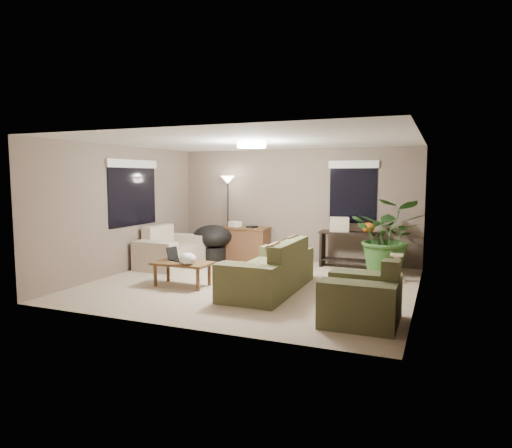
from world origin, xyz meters
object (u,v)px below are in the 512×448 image
at_px(main_sofa, 271,273).
at_px(houseplant, 388,245).
at_px(loveseat, 171,252).
at_px(floor_lamp, 228,190).
at_px(coffee_table, 182,266).
at_px(armchair, 362,300).
at_px(console_table, 351,247).
at_px(papasan_chair, 213,240).
at_px(cat_scratching_post, 396,270).
at_px(desk, 245,243).

height_order(main_sofa, houseplant, houseplant).
xyz_separation_m(loveseat, floor_lamp, (0.76, 1.24, 1.30)).
bearing_deg(coffee_table, floor_lamp, 98.98).
height_order(armchair, floor_lamp, floor_lamp).
distance_m(loveseat, console_table, 3.80).
bearing_deg(armchair, houseplant, 90.56).
distance_m(main_sofa, papasan_chair, 3.08).
bearing_deg(floor_lamp, houseplant, -5.57).
relative_size(coffee_table, papasan_chair, 0.96).
bearing_deg(floor_lamp, cat_scratching_post, -13.75).
xyz_separation_m(papasan_chair, floor_lamp, (0.24, 0.29, 1.13)).
bearing_deg(floor_lamp, loveseat, -121.59).
xyz_separation_m(console_table, floor_lamp, (-2.83, -0.02, 1.16)).
distance_m(main_sofa, floor_lamp, 3.38).
bearing_deg(armchair, main_sofa, 146.45).
relative_size(coffee_table, houseplant, 0.67).
bearing_deg(papasan_chair, armchair, -39.93).
bearing_deg(main_sofa, papasan_chair, 135.88).
bearing_deg(loveseat, main_sofa, -23.61).
bearing_deg(armchair, console_table, 102.97).
height_order(console_table, cat_scratching_post, console_table).
xyz_separation_m(loveseat, desk, (1.19, 1.24, 0.08)).
relative_size(loveseat, desk, 1.45).
distance_m(main_sofa, cat_scratching_post, 2.40).
bearing_deg(desk, coffee_table, -89.90).
bearing_deg(houseplant, loveseat, -168.57).
bearing_deg(houseplant, cat_scratching_post, -69.37).
relative_size(papasan_chair, houseplant, 0.70).
distance_m(houseplant, cat_scratching_post, 0.72).
relative_size(desk, floor_lamp, 0.58).
distance_m(floor_lamp, houseplant, 3.77).
distance_m(coffee_table, floor_lamp, 3.02).
bearing_deg(floor_lamp, papasan_chair, -130.34).
xyz_separation_m(desk, console_table, (2.40, 0.01, 0.06)).
xyz_separation_m(main_sofa, coffee_table, (-1.53, -0.29, 0.06)).
bearing_deg(cat_scratching_post, armchair, -94.16).
bearing_deg(loveseat, houseplant, 11.43).
height_order(coffee_table, desk, desk).
distance_m(main_sofa, armchair, 2.02).
bearing_deg(coffee_table, desk, 90.10).
bearing_deg(console_table, cat_scratching_post, -43.47).
bearing_deg(cat_scratching_post, console_table, 136.53).
xyz_separation_m(armchair, console_table, (-0.82, 3.56, 0.14)).
bearing_deg(papasan_chair, main_sofa, -44.12).
distance_m(loveseat, floor_lamp, 1.95).
bearing_deg(houseplant, desk, 173.60).
height_order(main_sofa, console_table, main_sofa).
bearing_deg(cat_scratching_post, coffee_table, -152.47).
bearing_deg(console_table, loveseat, -160.70).
xyz_separation_m(coffee_table, desk, (-0.00, 2.72, 0.02)).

